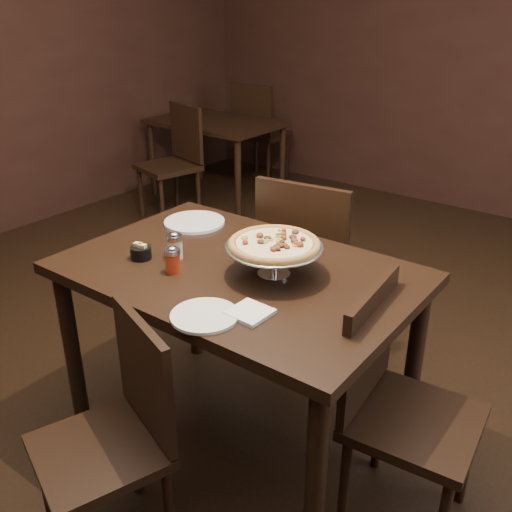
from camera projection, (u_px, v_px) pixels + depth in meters
The scene contains 16 objects.
room at pixel (254, 116), 1.94m from camera, with size 6.04×7.04×2.84m.
dining_table at pixel (238, 293), 2.22m from camera, with size 1.34×0.90×0.83m.
background_table at pixel (216, 131), 5.22m from camera, with size 1.16×0.77×0.72m.
pizza_stand at pixel (274, 244), 2.07m from camera, with size 0.36×0.36×0.15m.
parmesan_shaker at pixel (175, 246), 2.23m from camera, with size 0.06×0.06×0.11m.
pepper_flake_shaker at pixel (173, 260), 2.12m from camera, with size 0.06×0.06×0.10m.
packet_caddy at pixel (141, 252), 2.24m from camera, with size 0.08×0.08×0.06m.
napkin_stack at pixel (250, 313), 1.85m from camera, with size 0.13×0.13×0.01m, color white.
plate_left at pixel (194, 222), 2.58m from camera, with size 0.27×0.27×0.01m, color silver.
plate_near at pixel (205, 316), 1.84m from camera, with size 0.22×0.22×0.01m, color silver.
serving_spatula at pixel (294, 253), 2.01m from camera, with size 0.15×0.15×0.02m.
chair_far at pixel (311, 265), 2.85m from camera, with size 0.53×0.53×1.00m.
chair_near at pixel (117, 430), 1.89m from camera, with size 0.51×0.51×0.85m.
chair_side at pixel (396, 401), 1.98m from camera, with size 0.46×0.46×0.91m.
bg_chair_far at pixel (258, 129), 5.68m from camera, with size 0.50×0.50×0.99m.
bg_chair_near at pixel (175, 158), 4.79m from camera, with size 0.53×0.53×0.95m.
Camera 1 is at (1.25, -1.53, 1.79)m, focal length 40.00 mm.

